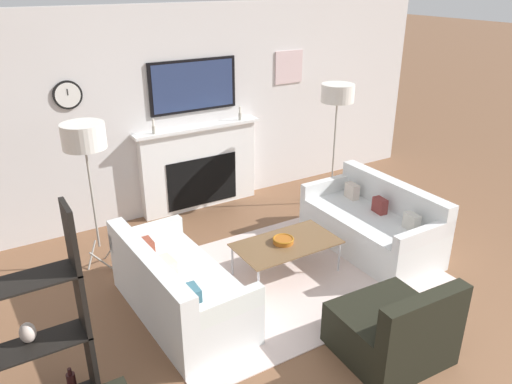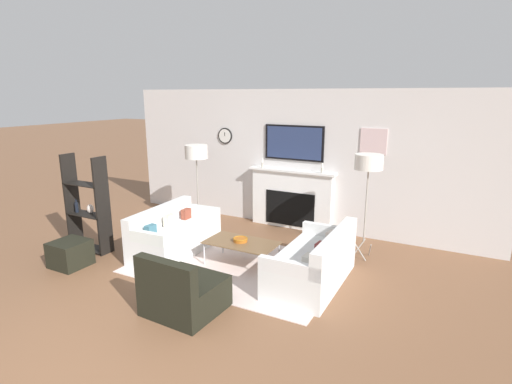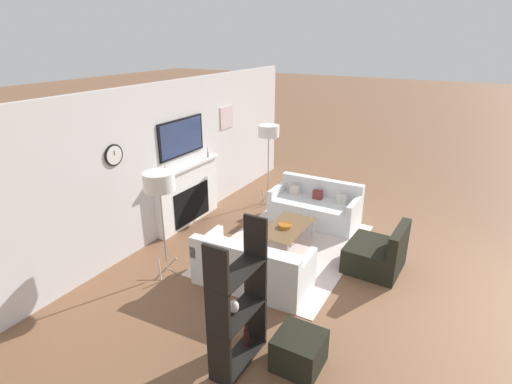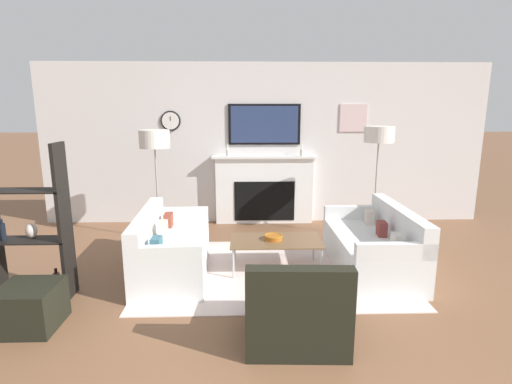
% 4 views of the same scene
% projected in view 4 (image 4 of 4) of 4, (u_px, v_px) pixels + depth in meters
% --- Properties ---
extents(fireplace_wall, '(7.55, 0.28, 2.70)m').
position_uv_depth(fireplace_wall, '(264.00, 152.00, 6.81)').
color(fireplace_wall, silver).
rests_on(fireplace_wall, ground_plane).
extents(area_rug, '(3.10, 2.15, 0.01)m').
position_uv_depth(area_rug, '(273.00, 271.00, 4.91)').
color(area_rug, beige).
rests_on(area_rug, ground_plane).
extents(couch_left, '(0.87, 1.69, 0.76)m').
position_uv_depth(couch_left, '(170.00, 250.00, 4.82)').
color(couch_left, silver).
rests_on(couch_left, ground_plane).
extents(couch_right, '(0.84, 1.66, 0.79)m').
position_uv_depth(couch_right, '(374.00, 248.00, 4.89)').
color(couch_right, silver).
rests_on(couch_right, ground_plane).
extents(armchair, '(0.88, 0.84, 0.78)m').
position_uv_depth(armchair, '(296.00, 312.00, 3.42)').
color(armchair, black).
rests_on(armchair, ground_plane).
extents(coffee_table, '(1.11, 0.62, 0.38)m').
position_uv_depth(coffee_table, '(276.00, 242.00, 4.89)').
color(coffee_table, brown).
rests_on(coffee_table, ground_plane).
extents(decorative_bowl, '(0.23, 0.23, 0.06)m').
position_uv_depth(decorative_bowl, '(273.00, 237.00, 4.89)').
color(decorative_bowl, '#B35E1C').
rests_on(decorative_bowl, coffee_table).
extents(floor_lamp_left, '(0.44, 0.44, 1.66)m').
position_uv_depth(floor_lamp_left, '(154.00, 140.00, 5.77)').
color(floor_lamp_left, '#9E998E').
rests_on(floor_lamp_left, ground_plane).
extents(floor_lamp_right, '(0.44, 0.44, 1.71)m').
position_uv_depth(floor_lamp_right, '(379.00, 136.00, 5.86)').
color(floor_lamp_right, '#9E998E').
rests_on(floor_lamp_right, ground_plane).
extents(shelf_unit, '(0.79, 0.28, 1.64)m').
position_uv_depth(shelf_unit, '(29.00, 229.00, 4.10)').
color(shelf_unit, black).
rests_on(shelf_unit, ground_plane).
extents(ottoman, '(0.51, 0.51, 0.40)m').
position_uv_depth(ottoman, '(30.00, 307.00, 3.63)').
color(ottoman, black).
rests_on(ottoman, ground_plane).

